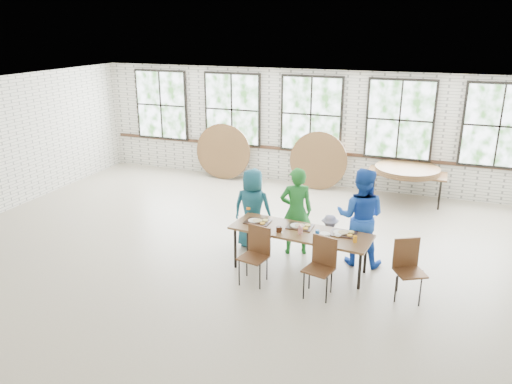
% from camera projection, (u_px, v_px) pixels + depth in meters
% --- Properties ---
extents(room, '(12.00, 12.00, 12.00)m').
position_uv_depth(room, '(311.00, 116.00, 12.79)').
color(room, '#B4A48F').
rests_on(room, ground).
extents(dining_table, '(2.47, 1.03, 0.74)m').
position_uv_depth(dining_table, '(300.00, 234.00, 8.49)').
color(dining_table, brown).
rests_on(dining_table, ground).
extents(chair_near_left, '(0.49, 0.48, 0.95)m').
position_uv_depth(chair_near_left, '(256.00, 250.00, 8.19)').
color(chair_near_left, '#54321C').
rests_on(chair_near_left, ground).
extents(chair_near_right, '(0.50, 0.49, 0.95)m').
position_uv_depth(chair_near_right, '(321.00, 261.00, 7.79)').
color(chair_near_right, '#54321C').
rests_on(chair_near_right, ground).
extents(chair_spare, '(0.57, 0.56, 0.95)m').
position_uv_depth(chair_spare, '(408.00, 264.00, 7.72)').
color(chair_spare, '#54321C').
rests_on(chair_spare, ground).
extents(adult_teal, '(0.78, 0.52, 1.54)m').
position_uv_depth(adult_teal, '(253.00, 208.00, 9.42)').
color(adult_teal, '#1D576F').
rests_on(adult_teal, ground).
extents(adult_green, '(0.71, 0.60, 1.65)m').
position_uv_depth(adult_green, '(296.00, 211.00, 9.11)').
color(adult_green, '#1C6B25').
rests_on(adult_green, ground).
extents(toddler, '(0.61, 0.47, 0.84)m').
position_uv_depth(toddler, '(329.00, 237.00, 9.03)').
color(toddler, '#181542').
rests_on(toddler, ground).
extents(adult_blue, '(0.86, 0.67, 1.76)m').
position_uv_depth(adult_blue, '(361.00, 217.00, 8.71)').
color(adult_blue, blue).
rests_on(adult_blue, ground).
extents(storage_table, '(1.80, 0.75, 0.74)m').
position_uv_depth(storage_table, '(407.00, 175.00, 11.82)').
color(storage_table, brown).
rests_on(storage_table, ground).
extents(tabletop_clutter, '(2.02, 0.59, 0.11)m').
position_uv_depth(tabletop_clutter, '(306.00, 230.00, 8.44)').
color(tabletop_clutter, black).
rests_on(tabletop_clutter, dining_table).
extents(round_tops_stacked, '(1.50, 1.50, 0.13)m').
position_uv_depth(round_tops_stacked, '(407.00, 170.00, 11.78)').
color(round_tops_stacked, brown).
rests_on(round_tops_stacked, storage_table).
extents(round_tops_leaning, '(4.26, 0.40, 1.49)m').
position_uv_depth(round_tops_leaning, '(253.00, 155.00, 13.41)').
color(round_tops_leaning, brown).
rests_on(round_tops_leaning, ground).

